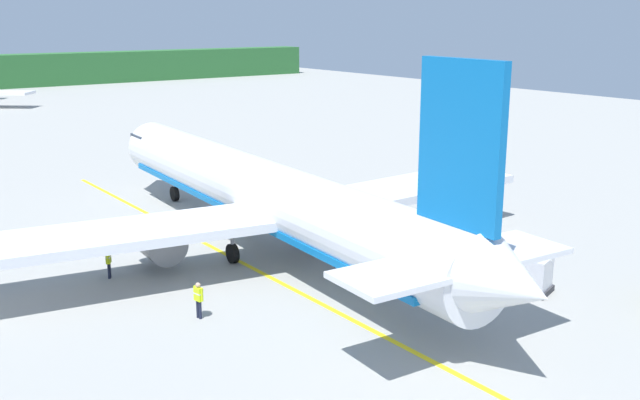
% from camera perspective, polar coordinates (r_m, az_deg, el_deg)
% --- Properties ---
extents(airliner_foreground, '(34.62, 41.73, 11.90)m').
position_cam_1_polar(airliner_foreground, '(42.39, -4.34, 0.40)').
color(airliner_foreground, silver).
rests_on(airliner_foreground, ground).
extents(cargo_container_near, '(2.18, 2.18, 1.95)m').
position_cam_1_polar(cargo_container_near, '(38.12, 16.30, -5.60)').
color(cargo_container_near, '#333338').
rests_on(cargo_container_near, ground).
extents(crew_loader_left, '(0.31, 0.62, 1.73)m').
position_cam_1_polar(crew_loader_left, '(33.94, -9.46, -7.49)').
color(crew_loader_left, '#191E33').
rests_on(crew_loader_left, ground).
extents(crew_loader_right, '(0.43, 0.55, 1.69)m').
position_cam_1_polar(crew_loader_right, '(40.04, -16.17, -4.52)').
color(crew_loader_right, '#191E33').
rests_on(crew_loader_right, ground).
extents(apron_guide_line, '(0.30, 60.00, 0.01)m').
position_cam_1_polar(apron_guide_line, '(38.64, -3.58, -6.21)').
color(apron_guide_line, yellow).
rests_on(apron_guide_line, ground).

